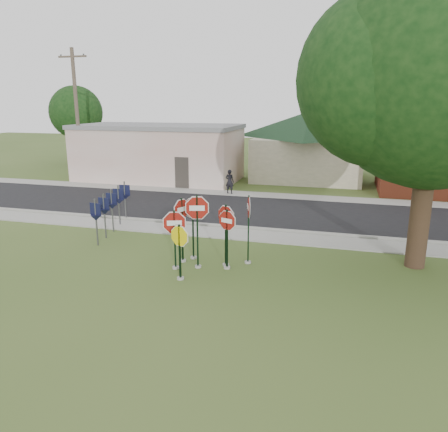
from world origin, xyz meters
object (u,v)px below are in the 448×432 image
(utility_pole_near, at_px, (77,115))
(pedestrian, at_px, (230,182))
(stop_sign_left, at_px, (175,232))
(oak_tree, at_px, (437,70))
(stop_sign_center, at_px, (197,220))
(stop_sign_yellow, at_px, (180,246))

(utility_pole_near, xyz_separation_m, pedestrian, (11.64, -1.10, -4.12))
(stop_sign_left, distance_m, utility_pole_near, 19.74)
(oak_tree, relative_size, utility_pole_near, 1.21)
(stop_sign_center, bearing_deg, utility_pole_near, 134.81)
(stop_sign_left, height_order, pedestrian, stop_sign_left)
(stop_sign_left, height_order, oak_tree, oak_tree)
(stop_sign_center, distance_m, stop_sign_yellow, 1.36)
(utility_pole_near, height_order, pedestrian, utility_pole_near)
(utility_pole_near, bearing_deg, pedestrian, -5.40)
(stop_sign_left, relative_size, oak_tree, 0.20)
(stop_sign_yellow, xyz_separation_m, pedestrian, (-2.02, 14.07, -0.34))
(oak_tree, bearing_deg, stop_sign_left, -162.78)
(stop_sign_yellow, xyz_separation_m, utility_pole_near, (-13.67, 15.17, 3.78))
(stop_sign_yellow, relative_size, oak_tree, 0.18)
(pedestrian, bearing_deg, utility_pole_near, 3.25)
(stop_sign_center, distance_m, oak_tree, 9.43)
(stop_sign_yellow, xyz_separation_m, oak_tree, (7.83, 3.47, 5.68))
(stop_sign_left, bearing_deg, stop_sign_yellow, -59.13)
(oak_tree, distance_m, utility_pole_near, 24.55)
(stop_sign_center, xyz_separation_m, stop_sign_yellow, (-0.22, -1.20, -0.61))
(stop_sign_center, xyz_separation_m, pedestrian, (-2.24, 12.88, -0.96))
(stop_sign_yellow, bearing_deg, oak_tree, 23.91)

